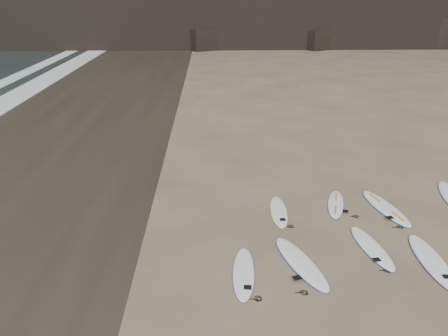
% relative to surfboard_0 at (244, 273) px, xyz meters
% --- Properties ---
extents(ground, '(240.00, 240.00, 0.00)m').
position_rel_surfboard_0_xyz_m(ground, '(4.07, 0.75, -0.04)').
color(ground, '#897559').
rests_on(ground, ground).
extents(wet_sand, '(12.00, 200.00, 0.01)m').
position_rel_surfboard_0_xyz_m(wet_sand, '(-8.93, 10.75, -0.04)').
color(wet_sand, '#383026').
rests_on(wet_sand, ground).
extents(surfboard_0, '(0.76, 2.43, 0.09)m').
position_rel_surfboard_0_xyz_m(surfboard_0, '(0.00, 0.00, 0.00)').
color(surfboard_0, white).
rests_on(surfboard_0, ground).
extents(surfboard_1, '(1.48, 2.83, 0.10)m').
position_rel_surfboard_0_xyz_m(surfboard_1, '(1.61, 0.41, 0.01)').
color(surfboard_1, white).
rests_on(surfboard_1, ground).
extents(surfboard_2, '(0.93, 2.50, 0.09)m').
position_rel_surfboard_0_xyz_m(surfboard_2, '(3.84, 1.11, 0.00)').
color(surfboard_2, white).
rests_on(surfboard_2, ground).
extents(surfboard_3, '(0.75, 2.80, 0.10)m').
position_rel_surfboard_0_xyz_m(surfboard_3, '(5.28, 0.37, 0.01)').
color(surfboard_3, white).
rests_on(surfboard_3, ground).
extents(surfboard_5, '(0.67, 2.30, 0.08)m').
position_rel_surfboard_0_xyz_m(surfboard_5, '(1.45, 3.42, -0.00)').
color(surfboard_5, white).
rests_on(surfboard_5, ground).
extents(surfboard_6, '(1.13, 2.29, 0.08)m').
position_rel_surfboard_0_xyz_m(surfboard_6, '(3.54, 3.90, -0.00)').
color(surfboard_6, white).
rests_on(surfboard_6, ground).
extents(surfboard_7, '(1.21, 2.87, 0.10)m').
position_rel_surfboard_0_xyz_m(surfboard_7, '(5.17, 3.55, 0.01)').
color(surfboard_7, white).
rests_on(surfboard_7, ground).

